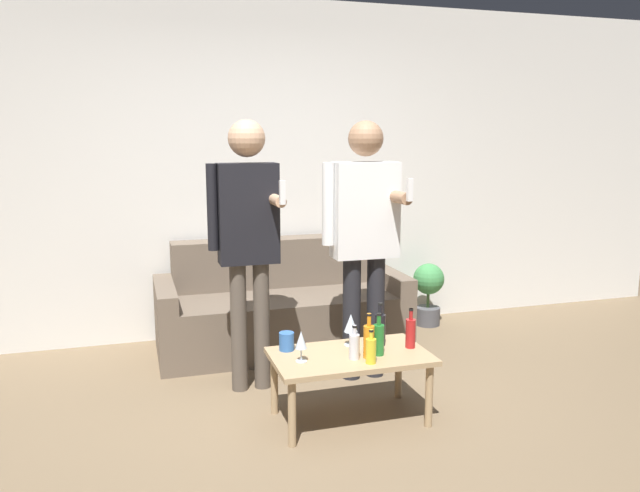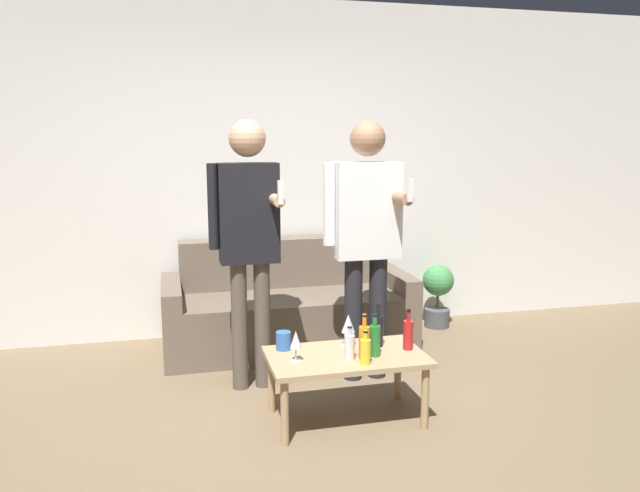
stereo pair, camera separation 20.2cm
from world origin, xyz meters
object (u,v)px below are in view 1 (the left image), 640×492
couch (281,309)px  person_standing_right (364,229)px  coffee_table (350,362)px  bottle_orange (380,329)px  person_standing_left (248,230)px

couch → person_standing_right: size_ratio=1.10×
coffee_table → person_standing_right: 0.95m
bottle_orange → person_standing_right: bearing=80.6°
bottle_orange → person_standing_right: 0.73m
couch → coffee_table: size_ratio=2.11×
person_standing_right → person_standing_left: bearing=178.4°
person_standing_left → couch: bearing=63.2°
coffee_table → person_standing_left: bearing=127.0°
bottle_orange → person_standing_left: bearing=142.6°
person_standing_left → person_standing_right: size_ratio=1.00×
couch → person_standing_right: bearing=-64.4°
coffee_table → person_standing_right: size_ratio=0.52×
coffee_table → bottle_orange: (0.22, 0.09, 0.15)m
couch → bottle_orange: couch is taller
bottle_orange → person_standing_right: (0.08, 0.50, 0.52)m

